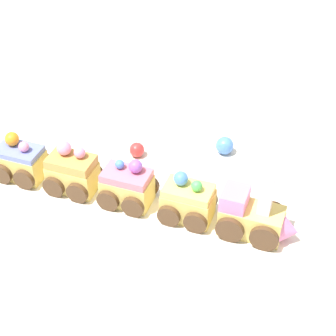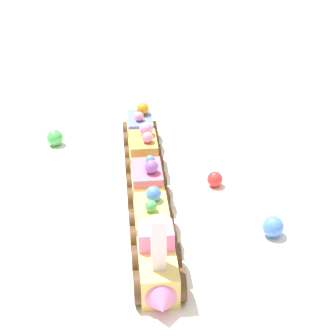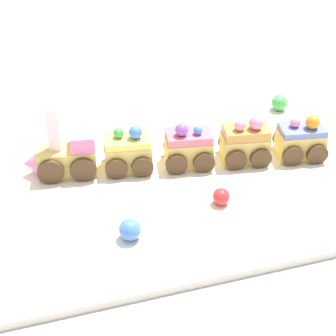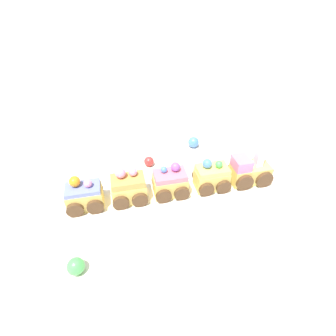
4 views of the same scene
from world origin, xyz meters
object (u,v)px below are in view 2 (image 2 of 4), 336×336
cake_car_lemon (152,222)px  cake_car_caramel (144,154)px  cake_car_blueberry (140,130)px  cake_car_strawberry (147,185)px  cake_train_locomotive (158,270)px  gumball_blue (273,227)px  gumball_green (55,138)px  gumball_red (215,179)px

cake_car_lemon → cake_car_caramel: 0.18m
cake_car_lemon → cake_car_blueberry: (-0.27, 0.04, -0.00)m
cake_car_strawberry → cake_train_locomotive: bearing=-0.1°
gumball_blue → gumball_green: (-0.34, -0.26, -0.00)m
gumball_blue → cake_car_strawberry: bearing=-131.2°
cake_car_lemon → gumball_red: bearing=138.9°
gumball_blue → cake_car_blueberry: bearing=-158.9°
cake_car_caramel → gumball_green: size_ratio=2.80×
cake_train_locomotive → cake_car_caramel: cake_train_locomotive is taller
cake_car_lemon → cake_car_blueberry: 0.27m
cake_car_blueberry → gumball_green: 0.15m
cake_car_lemon → gumball_red: cake_car_lemon is taller
cake_car_blueberry → gumball_blue: bearing=30.2°
cake_car_blueberry → cake_train_locomotive: bearing=-0.0°
cake_car_blueberry → gumball_red: size_ratio=3.30×
cake_car_lemon → cake_car_caramel: bearing=179.9°
cake_car_strawberry → cake_car_blueberry: 0.18m
cake_train_locomotive → cake_car_caramel: (-0.28, 0.04, 0.00)m
cake_car_strawberry → cake_car_caramel: (-0.09, 0.01, 0.00)m
cake_car_lemon → gumball_green: cake_car_lemon is taller
cake_car_blueberry → gumball_blue: (0.30, 0.12, -0.01)m
cake_train_locomotive → gumball_red: cake_train_locomotive is taller
cake_train_locomotive → cake_car_strawberry: 0.19m
cake_car_strawberry → cake_car_caramel: size_ratio=1.00×
gumball_green → gumball_blue: bearing=37.9°
cake_car_strawberry → gumball_red: (-0.01, 0.11, -0.02)m
cake_train_locomotive → gumball_blue: size_ratio=3.87×
gumball_blue → gumball_red: bearing=-165.8°
cake_car_blueberry → gumball_green: bearing=-94.5°
cake_car_strawberry → gumball_green: cake_car_strawberry is taller
gumball_blue → gumball_red: gumball_blue is taller
cake_car_blueberry → gumball_blue: cake_car_blueberry is taller
cake_car_caramel → cake_car_lemon: bearing=-0.1°
cake_car_strawberry → gumball_blue: (0.13, 0.15, -0.01)m
cake_car_caramel → gumball_red: 0.12m
cake_car_caramel → gumball_green: (-0.12, -0.13, -0.01)m
cake_car_blueberry → gumball_blue: 0.33m
cake_car_caramel → cake_car_blueberry: cake_car_caramel is taller
gumball_red → gumball_green: size_ratio=0.85×
cake_car_blueberry → cake_car_caramel: bearing=0.1°
cake_car_strawberry → gumball_green: size_ratio=2.80×
gumball_red → gumball_green: bearing=-131.1°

